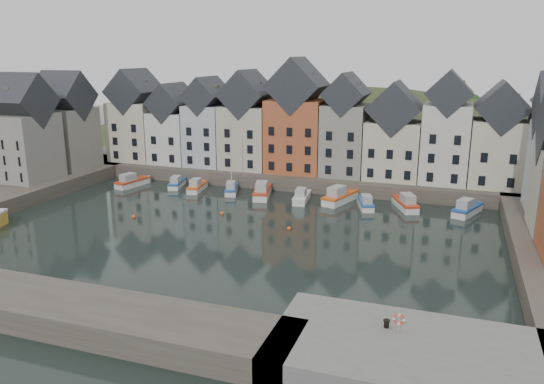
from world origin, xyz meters
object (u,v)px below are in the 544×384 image
at_px(boat_d, 231,189).
at_px(mooring_bollard, 387,323).
at_px(boat_a, 132,182).
at_px(life_ring_post, 399,319).

xyz_separation_m(boat_d, mooring_bollard, (27.55, -36.80, 1.64)).
distance_m(boat_a, life_ring_post, 57.38).
relative_size(boat_a, life_ring_post, 4.94).
xyz_separation_m(boat_a, mooring_bollard, (44.00, -35.52, 1.61)).
bearing_deg(mooring_bollard, boat_d, 126.82).
bearing_deg(boat_a, mooring_bollard, -27.58).
height_order(boat_a, mooring_bollard, mooring_bollard).
bearing_deg(life_ring_post, mooring_bollard, 164.60).
relative_size(boat_a, boat_d, 0.62).
distance_m(boat_a, mooring_bollard, 56.57).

